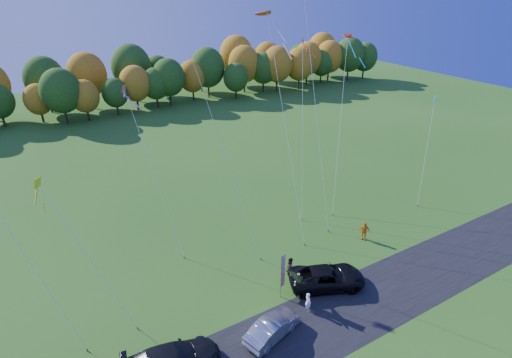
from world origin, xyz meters
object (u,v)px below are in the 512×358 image
person_east (364,231)px  feather_flag (283,271)px  black_suv (327,277)px  silver_sedan (273,328)px

person_east → feather_flag: bearing=-116.7°
person_east → feather_flag: feather_flag is taller
black_suv → person_east: size_ratio=3.30×
black_suv → silver_sedan: (-6.40, -2.08, -0.10)m
black_suv → feather_flag: bearing=99.8°
silver_sedan → feather_flag: feather_flag is taller
silver_sedan → person_east: 14.49m
feather_flag → silver_sedan: bearing=-132.8°
black_suv → feather_flag: feather_flag is taller
person_east → feather_flag: size_ratio=0.47×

